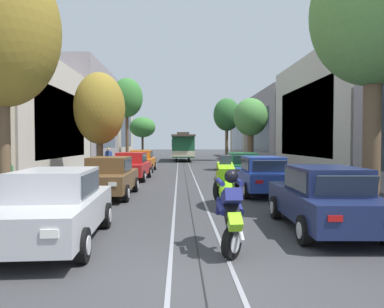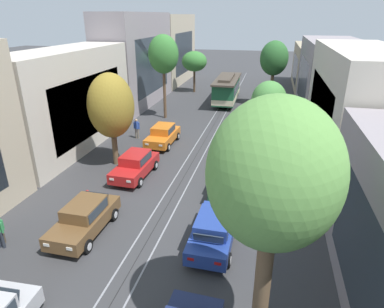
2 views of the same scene
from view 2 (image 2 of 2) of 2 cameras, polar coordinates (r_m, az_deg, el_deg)
ground_plane at (r=28.54m, az=2.17°, el=2.26°), size 160.00×160.00×0.00m
trolley_track_rails at (r=32.08m, az=3.49°, el=4.56°), size 1.14×66.08×0.01m
building_facade_left at (r=36.60m, az=-12.42°, el=13.85°), size 5.10×57.78×10.21m
building_facade_right at (r=29.63m, az=24.30°, el=8.23°), size 5.91×57.78×8.13m
parked_car_brown_second_left at (r=17.35m, az=-17.84°, el=-10.33°), size 2.03×4.37×1.58m
parked_car_red_mid_left at (r=22.31m, az=-9.64°, el=-1.86°), size 2.11×4.41×1.58m
parked_car_orange_fourth_left at (r=27.63m, az=-4.99°, el=3.25°), size 2.04×4.38×1.58m
parked_car_blue_second_right at (r=15.76m, az=3.71°, el=-12.79°), size 2.04×4.38×1.58m
parked_car_green_mid_right at (r=20.24m, az=6.43°, el=-4.32°), size 2.07×4.39×1.58m
street_tree_kerb_left_second at (r=23.39m, az=-13.63°, el=7.92°), size 3.10×3.23×6.47m
street_tree_kerb_left_mid at (r=34.00m, az=-4.90°, el=16.48°), size 3.00×2.49×8.25m
street_tree_kerb_left_fourth at (r=46.69m, az=0.40°, el=15.48°), size 3.38×3.05×5.48m
street_tree_kerb_right_near at (r=9.20m, az=13.74°, el=-3.85°), size 3.67×3.58×8.15m
street_tree_kerb_right_second at (r=25.65m, az=12.94°, el=8.71°), size 2.58×2.72×5.52m
street_tree_kerb_right_mid at (r=40.20m, az=13.81°, el=15.49°), size 3.14×2.73×7.34m
cable_car_trolley at (r=40.77m, az=5.91°, el=10.81°), size 2.66×9.15×3.28m
pedestrian_on_left_pavement at (r=29.20m, az=-9.40°, el=4.48°), size 0.55×0.40×1.74m
fire_hydrant at (r=19.94m, az=-17.32°, el=-6.96°), size 0.40×0.22×0.84m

